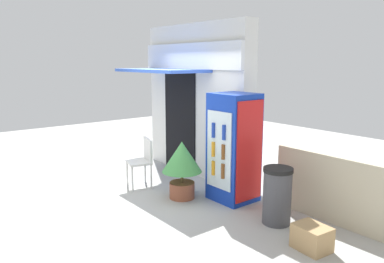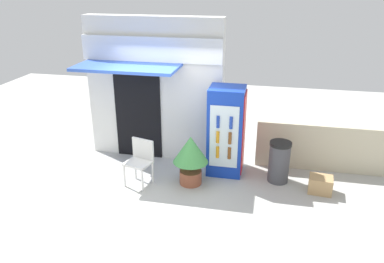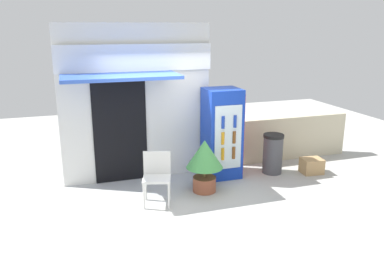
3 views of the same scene
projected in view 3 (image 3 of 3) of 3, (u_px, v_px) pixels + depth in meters
ground at (185, 204)px, 6.67m from camera, size 16.00×16.00×0.00m
storefront_building at (135, 101)px, 7.54m from camera, size 2.94×1.29×3.05m
drink_cooler at (222, 133)px, 7.74m from camera, size 0.71×0.70×1.81m
plastic_chair at (157, 173)px, 6.61m from camera, size 0.57×0.52×0.91m
potted_plant_near_shop at (205, 159)px, 7.06m from camera, size 0.68×0.68×0.99m
trash_bin at (273, 154)px, 8.02m from camera, size 0.42×0.42×0.83m
stone_boundary_wall at (291, 137)px, 8.92m from camera, size 2.73×0.23×0.99m
cardboard_box at (312, 166)px, 8.07m from camera, size 0.46×0.38×0.31m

